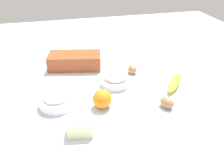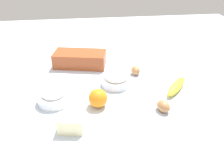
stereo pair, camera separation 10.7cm
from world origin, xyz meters
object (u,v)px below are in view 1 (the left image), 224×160
object	(u,v)px
banana	(175,82)
orange_fruit	(102,99)
loaf_pan	(75,60)
sugar_bowl	(56,100)
egg_near_butter	(132,69)
flour_bowl	(116,79)
butter_block	(80,127)
egg_beside_bowl	(167,102)

from	to	relation	value
banana	orange_fruit	xyz separation A→B (m)	(-0.37, -0.08, 0.02)
loaf_pan	sugar_bowl	distance (m)	0.35
sugar_bowl	orange_fruit	bearing A→B (deg)	-15.15
banana	orange_fruit	distance (m)	0.38
sugar_bowl	egg_near_butter	xyz separation A→B (m)	(0.40, 0.20, -0.01)
flour_bowl	egg_near_butter	world-z (taller)	flour_bowl
flour_bowl	sugar_bowl	xyz separation A→B (m)	(-0.28, -0.11, -0.00)
flour_bowl	butter_block	xyz separation A→B (m)	(-0.20, -0.29, -0.00)
butter_block	egg_beside_bowl	size ratio (longest dim) A/B	1.42
egg_beside_bowl	flour_bowl	bearing A→B (deg)	126.27
flour_bowl	egg_beside_bowl	size ratio (longest dim) A/B	2.17
butter_block	sugar_bowl	bearing A→B (deg)	113.33
sugar_bowl	orange_fruit	world-z (taller)	orange_fruit
orange_fruit	butter_block	xyz separation A→B (m)	(-0.11, -0.13, -0.01)
orange_fruit	butter_block	distance (m)	0.17
loaf_pan	flour_bowl	world-z (taller)	loaf_pan
flour_bowl	banana	distance (m)	0.28
orange_fruit	egg_near_butter	size ratio (longest dim) A/B	1.38
egg_near_butter	flour_bowl	bearing A→B (deg)	-141.57
flour_bowl	orange_fruit	distance (m)	0.19
flour_bowl	orange_fruit	world-z (taller)	orange_fruit
sugar_bowl	banana	xyz separation A→B (m)	(0.56, 0.03, -0.01)
egg_near_butter	egg_beside_bowl	world-z (taller)	egg_beside_bowl
orange_fruit	loaf_pan	bearing A→B (deg)	100.71
flour_bowl	orange_fruit	bearing A→B (deg)	-121.79
sugar_bowl	egg_beside_bowl	distance (m)	0.46
loaf_pan	orange_fruit	distance (m)	0.39
banana	orange_fruit	bearing A→B (deg)	-167.96
butter_block	egg_near_butter	xyz separation A→B (m)	(0.32, 0.38, -0.01)
loaf_pan	orange_fruit	bearing A→B (deg)	-67.62
banana	orange_fruit	size ratio (longest dim) A/B	2.39
egg_near_butter	egg_beside_bowl	size ratio (longest dim) A/B	0.91
loaf_pan	banana	distance (m)	0.54
banana	butter_block	xyz separation A→B (m)	(-0.48, -0.21, 0.01)
banana	egg_beside_bowl	distance (m)	0.18
sugar_bowl	butter_block	world-z (taller)	sugar_bowl
butter_block	orange_fruit	bearing A→B (deg)	51.50
flour_bowl	sugar_bowl	size ratio (longest dim) A/B	0.98
loaf_pan	banana	bearing A→B (deg)	-23.01
banana	egg_near_butter	bearing A→B (deg)	132.97
egg_near_butter	loaf_pan	bearing A→B (deg)	154.32
sugar_bowl	egg_near_butter	world-z (taller)	sugar_bowl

